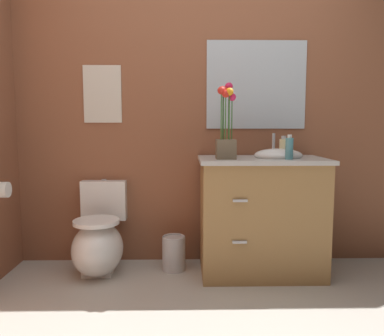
{
  "coord_description": "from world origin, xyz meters",
  "views": [
    {
      "loc": [
        -0.16,
        -1.71,
        1.13
      ],
      "look_at": [
        -0.1,
        1.08,
        0.82
      ],
      "focal_mm": 36.03,
      "sensor_mm": 36.0,
      "label": 1
    }
  ],
  "objects_px": {
    "trash_bin": "(174,253)",
    "wall_mirror": "(256,85)",
    "soap_bottle": "(289,148)",
    "wall_poster": "(102,94)",
    "vanity_cabinet": "(261,214)",
    "toilet_paper_roll": "(1,190)",
    "flower_vase": "(226,131)",
    "toilet": "(99,242)",
    "lotion_bottle": "(283,147)"
  },
  "relations": [
    {
      "from": "soap_bottle",
      "to": "wall_poster",
      "type": "distance_m",
      "value": 1.52
    },
    {
      "from": "flower_vase",
      "to": "trash_bin",
      "type": "relative_size",
      "value": 2.01
    },
    {
      "from": "toilet",
      "to": "toilet_paper_roll",
      "type": "xyz_separation_m",
      "value": [
        -0.63,
        -0.2,
        0.44
      ]
    },
    {
      "from": "flower_vase",
      "to": "toilet",
      "type": "bearing_deg",
      "value": 173.68
    },
    {
      "from": "wall_mirror",
      "to": "toilet_paper_roll",
      "type": "relative_size",
      "value": 7.27
    },
    {
      "from": "soap_bottle",
      "to": "toilet_paper_roll",
      "type": "height_order",
      "value": "soap_bottle"
    },
    {
      "from": "toilet",
      "to": "wall_mirror",
      "type": "bearing_deg",
      "value": 12.22
    },
    {
      "from": "wall_mirror",
      "to": "toilet_paper_roll",
      "type": "bearing_deg",
      "value": -166.02
    },
    {
      "from": "flower_vase",
      "to": "wall_poster",
      "type": "relative_size",
      "value": 1.2
    },
    {
      "from": "toilet",
      "to": "wall_poster",
      "type": "xyz_separation_m",
      "value": [
        0.0,
        0.27,
        1.13
      ]
    },
    {
      "from": "soap_bottle",
      "to": "wall_poster",
      "type": "bearing_deg",
      "value": 163.0
    },
    {
      "from": "vanity_cabinet",
      "to": "flower_vase",
      "type": "xyz_separation_m",
      "value": [
        -0.28,
        -0.08,
        0.63
      ]
    },
    {
      "from": "soap_bottle",
      "to": "trash_bin",
      "type": "distance_m",
      "value": 1.19
    },
    {
      "from": "lotion_bottle",
      "to": "wall_poster",
      "type": "bearing_deg",
      "value": 171.37
    },
    {
      "from": "soap_bottle",
      "to": "toilet_paper_roll",
      "type": "relative_size",
      "value": 1.61
    },
    {
      "from": "vanity_cabinet",
      "to": "toilet_paper_roll",
      "type": "relative_size",
      "value": 9.69
    },
    {
      "from": "wall_mirror",
      "to": "flower_vase",
      "type": "bearing_deg",
      "value": -127.0
    },
    {
      "from": "soap_bottle",
      "to": "flower_vase",
      "type": "bearing_deg",
      "value": 172.98
    },
    {
      "from": "trash_bin",
      "to": "soap_bottle",
      "type": "bearing_deg",
      "value": -13.57
    },
    {
      "from": "toilet_paper_roll",
      "to": "flower_vase",
      "type": "bearing_deg",
      "value": 3.28
    },
    {
      "from": "wall_poster",
      "to": "wall_mirror",
      "type": "bearing_deg",
      "value": 0.0
    },
    {
      "from": "toilet",
      "to": "soap_bottle",
      "type": "bearing_deg",
      "value": -6.54
    },
    {
      "from": "lotion_bottle",
      "to": "toilet_paper_roll",
      "type": "relative_size",
      "value": 1.47
    },
    {
      "from": "soap_bottle",
      "to": "toilet_paper_roll",
      "type": "bearing_deg",
      "value": -178.99
    },
    {
      "from": "trash_bin",
      "to": "wall_mirror",
      "type": "distance_m",
      "value": 1.49
    },
    {
      "from": "lotion_bottle",
      "to": "toilet_paper_roll",
      "type": "bearing_deg",
      "value": -173.04
    },
    {
      "from": "toilet",
      "to": "soap_bottle",
      "type": "height_order",
      "value": "soap_bottle"
    },
    {
      "from": "flower_vase",
      "to": "wall_mirror",
      "type": "bearing_deg",
      "value": 53.0
    },
    {
      "from": "soap_bottle",
      "to": "trash_bin",
      "type": "xyz_separation_m",
      "value": [
        -0.83,
        0.2,
        -0.83
      ]
    },
    {
      "from": "vanity_cabinet",
      "to": "wall_poster",
      "type": "relative_size",
      "value": 2.35
    },
    {
      "from": "trash_bin",
      "to": "wall_mirror",
      "type": "relative_size",
      "value": 0.34
    },
    {
      "from": "vanity_cabinet",
      "to": "soap_bottle",
      "type": "xyz_separation_m",
      "value": [
        0.16,
        -0.13,
        0.51
      ]
    },
    {
      "from": "wall_poster",
      "to": "soap_bottle",
      "type": "bearing_deg",
      "value": -17.0
    },
    {
      "from": "vanity_cabinet",
      "to": "wall_mirror",
      "type": "relative_size",
      "value": 1.33
    },
    {
      "from": "wall_poster",
      "to": "toilet_paper_roll",
      "type": "bearing_deg",
      "value": -143.56
    },
    {
      "from": "toilet",
      "to": "lotion_bottle",
      "type": "xyz_separation_m",
      "value": [
        1.41,
        0.05,
        0.71
      ]
    },
    {
      "from": "soap_bottle",
      "to": "wall_poster",
      "type": "xyz_separation_m",
      "value": [
        -1.4,
        0.43,
        0.41
      ]
    },
    {
      "from": "wall_poster",
      "to": "wall_mirror",
      "type": "xyz_separation_m",
      "value": [
        1.24,
        0.0,
        0.07
      ]
    },
    {
      "from": "toilet_paper_roll",
      "to": "wall_mirror",
      "type": "bearing_deg",
      "value": 13.98
    },
    {
      "from": "toilet",
      "to": "vanity_cabinet",
      "type": "relative_size",
      "value": 0.65
    },
    {
      "from": "flower_vase",
      "to": "wall_poster",
      "type": "distance_m",
      "value": 1.06
    },
    {
      "from": "flower_vase",
      "to": "toilet_paper_roll",
      "type": "bearing_deg",
      "value": -176.72
    },
    {
      "from": "toilet",
      "to": "flower_vase",
      "type": "bearing_deg",
      "value": -6.32
    },
    {
      "from": "flower_vase",
      "to": "trash_bin",
      "type": "distance_m",
      "value": 1.03
    },
    {
      "from": "toilet",
      "to": "trash_bin",
      "type": "distance_m",
      "value": 0.58
    },
    {
      "from": "toilet_paper_roll",
      "to": "trash_bin",
      "type": "bearing_deg",
      "value": 11.13
    },
    {
      "from": "soap_bottle",
      "to": "trash_bin",
      "type": "relative_size",
      "value": 0.65
    },
    {
      "from": "toilet",
      "to": "flower_vase",
      "type": "xyz_separation_m",
      "value": [
        0.95,
        -0.11,
        0.84
      ]
    },
    {
      "from": "flower_vase",
      "to": "lotion_bottle",
      "type": "distance_m",
      "value": 0.5
    },
    {
      "from": "lotion_bottle",
      "to": "trash_bin",
      "type": "xyz_separation_m",
      "value": [
        -0.84,
        -0.01,
        -0.82
      ]
    }
  ]
}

